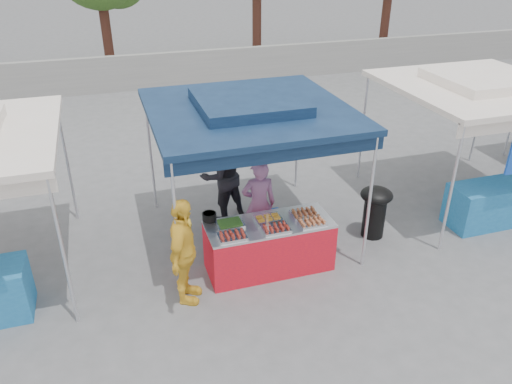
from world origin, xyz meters
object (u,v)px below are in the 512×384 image
object	(u,v)px
customer_person	(184,252)
vendor_woman	(259,204)
cooking_pot	(209,217)
vendor_table	(269,246)
wok_burner	(375,208)
helper_man	(222,175)

from	to	relation	value
customer_person	vendor_woman	bearing A→B (deg)	-31.52
customer_person	cooking_pot	bearing A→B (deg)	-13.73
cooking_pot	vendor_woman	size ratio (longest dim) A/B	0.14
customer_person	vendor_table	bearing A→B (deg)	-52.59
vendor_table	wok_burner	size ratio (longest dim) A/B	2.08
vendor_table	cooking_pot	xyz separation A→B (m)	(-0.88, 0.37, 0.49)
cooking_pot	vendor_table	bearing A→B (deg)	-22.74
helper_man	customer_person	bearing A→B (deg)	44.85
vendor_woman	customer_person	xyz separation A→B (m)	(-1.47, -1.07, 0.03)
vendor_woman	customer_person	world-z (taller)	customer_person
wok_burner	customer_person	xyz separation A→B (m)	(-3.54, -0.74, 0.28)
cooking_pot	customer_person	size ratio (longest dim) A/B	0.13
cooking_pot	wok_burner	world-z (taller)	cooking_pot
cooking_pot	vendor_woman	xyz separation A→B (m)	(0.93, 0.32, -0.11)
vendor_table	helper_man	distance (m)	1.89
vendor_woman	helper_man	bearing A→B (deg)	-65.37
vendor_woman	helper_man	xyz separation A→B (m)	(-0.36, 1.11, 0.10)
vendor_table	helper_man	world-z (taller)	helper_man
vendor_table	wok_burner	bearing A→B (deg)	9.80
vendor_table	customer_person	world-z (taller)	customer_person
wok_burner	vendor_woman	xyz separation A→B (m)	(-2.06, 0.33, 0.24)
helper_man	customer_person	world-z (taller)	helper_man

